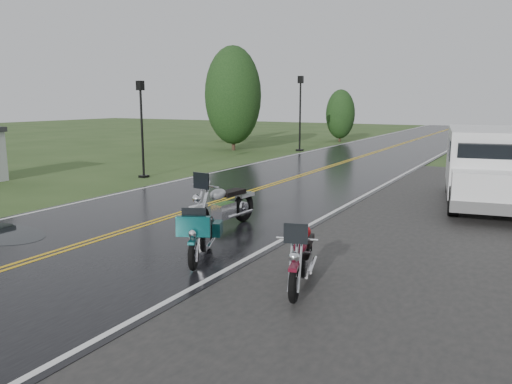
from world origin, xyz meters
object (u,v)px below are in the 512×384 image
at_px(lamp_post_near_left, 142,129).
at_px(lamp_post_far_left, 300,113).
at_px(motorcycle_teal, 193,243).
at_px(van_white, 456,174).
at_px(motorcycle_red, 294,268).
at_px(motorcycle_silver, 198,208).

relative_size(lamp_post_near_left, lamp_post_far_left, 0.85).
height_order(motorcycle_teal, lamp_post_near_left, lamp_post_near_left).
bearing_deg(lamp_post_near_left, van_white, -5.67).
xyz_separation_m(motorcycle_teal, lamp_post_near_left, (-9.04, 8.69, 1.44)).
bearing_deg(lamp_post_near_left, lamp_post_far_left, 85.36).
relative_size(motorcycle_teal, lamp_post_near_left, 0.50).
distance_m(motorcycle_red, lamp_post_near_left, 14.66).
xyz_separation_m(motorcycle_silver, van_white, (4.95, 5.38, 0.47)).
relative_size(motorcycle_teal, lamp_post_far_left, 0.42).
height_order(motorcycle_teal, lamp_post_far_left, lamp_post_far_left).
height_order(motorcycle_silver, lamp_post_far_left, lamp_post_far_left).
distance_m(motorcycle_red, motorcycle_teal, 2.37).
distance_m(motorcycle_silver, van_white, 7.33).
xyz_separation_m(van_white, lamp_post_near_left, (-12.63, 1.25, 0.83)).
relative_size(motorcycle_silver, lamp_post_far_left, 0.52).
distance_m(van_white, lamp_post_far_left, 18.84).
bearing_deg(motorcycle_teal, lamp_post_far_left, 84.97).
bearing_deg(motorcycle_teal, motorcycle_silver, 98.87).
height_order(motorcycle_teal, motorcycle_silver, motorcycle_silver).
height_order(motorcycle_silver, van_white, van_white).
xyz_separation_m(motorcycle_red, lamp_post_far_left, (-10.26, 22.75, 1.78)).
bearing_deg(van_white, lamp_post_near_left, 164.78).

